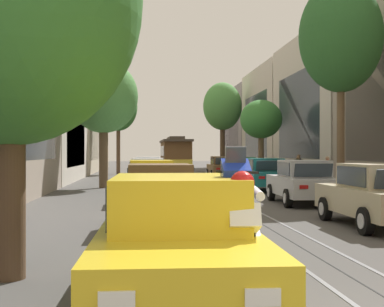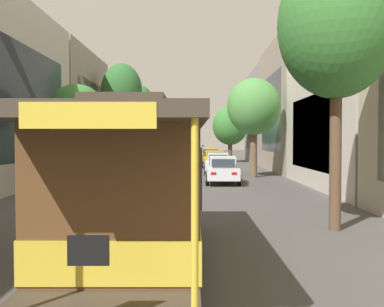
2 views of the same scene
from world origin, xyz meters
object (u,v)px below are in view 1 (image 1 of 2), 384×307
object	(u,v)px
pedestrian_on_left_pavement	(298,168)
pedestrian_crossing_far	(299,166)
parked_car_teal_fourth_right	(264,174)
parked_car_yellow_near_left	(177,243)
motorcycle_with_rider	(239,230)
parked_car_beige_second_right	(378,195)
pedestrian_on_right_pavement	(327,170)
parked_car_yellow_mid_left	(151,182)
parked_car_white_fourth_left	(148,174)
cable_car_trolley	(175,155)
street_tree_kerb_left_near	(9,1)
street_tree_kerb_right_second	(341,37)
street_tree_kerb_left_second	(104,97)
parked_car_brown_second_left	(160,196)
parked_car_silver_mid_right	(303,182)
street_tree_kerb_right_fourth	(222,107)
parked_car_brown_sixth_right	(222,167)
street_tree_kerb_left_mid	(118,107)
parked_car_green_fifth_right	(240,170)
street_tree_kerb_right_mid	(261,120)
parked_car_white_fifth_left	(148,170)

from	to	relation	value
pedestrian_on_left_pavement	pedestrian_crossing_far	distance (m)	1.78
parked_car_teal_fourth_right	pedestrian_on_left_pavement	xyz separation A→B (m)	(3.36, 5.72, 0.12)
parked_car_yellow_near_left	motorcycle_with_rider	world-z (taller)	motorcycle_with_rider
parked_car_yellow_near_left	parked_car_teal_fourth_right	world-z (taller)	same
pedestrian_on_left_pavement	pedestrian_crossing_far	xyz separation A→B (m)	(0.55, 1.70, 0.06)
parked_car_beige_second_right	pedestrian_on_right_pavement	distance (m)	14.81
parked_car_yellow_mid_left	parked_car_white_fourth_left	bearing A→B (deg)	90.22
cable_car_trolley	street_tree_kerb_left_near	bearing A→B (deg)	-96.95
parked_car_beige_second_right	cable_car_trolley	world-z (taller)	cable_car_trolley
street_tree_kerb_right_second	street_tree_kerb_left_second	bearing A→B (deg)	144.61
pedestrian_on_left_pavement	parked_car_yellow_mid_left	bearing A→B (deg)	-127.05
parked_car_brown_second_left	parked_car_beige_second_right	xyz separation A→B (m)	(5.45, -0.05, 0.00)
parked_car_silver_mid_right	pedestrian_on_left_pavement	xyz separation A→B (m)	(3.46, 12.27, 0.12)
parked_car_yellow_near_left	parked_car_silver_mid_right	bearing A→B (deg)	66.86
parked_car_white_fourth_left	street_tree_kerb_left_second	distance (m)	5.20
parked_car_brown_second_left	motorcycle_with_rider	xyz separation A→B (m)	(0.63, -7.10, 0.21)
street_tree_kerb_left_near	street_tree_kerb_right_second	distance (m)	16.75
parked_car_yellow_near_left	parked_car_silver_mid_right	world-z (taller)	same
parked_car_brown_second_left	street_tree_kerb_right_fourth	xyz separation A→B (m)	(7.49, 39.33, 5.54)
parked_car_brown_sixth_right	street_tree_kerb_left_mid	xyz separation A→B (m)	(-7.78, 8.19, 4.96)
street_tree_kerb_left_mid	motorcycle_with_rider	bearing A→B (deg)	-85.67
street_tree_kerb_left_near	cable_car_trolley	distance (m)	41.91
street_tree_kerb_left_near	street_tree_kerb_left_second	size ratio (longest dim) A/B	0.94
street_tree_kerb_left_near	pedestrian_crossing_far	world-z (taller)	street_tree_kerb_left_near
parked_car_beige_second_right	parked_car_brown_second_left	bearing A→B (deg)	179.46
pedestrian_on_right_pavement	street_tree_kerb_left_near	bearing A→B (deg)	-121.32
parked_car_teal_fourth_right	street_tree_kerb_left_second	world-z (taller)	street_tree_kerb_left_second
parked_car_silver_mid_right	parked_car_green_fifth_right	size ratio (longest dim) A/B	1.00
parked_car_beige_second_right	parked_car_brown_sixth_right	size ratio (longest dim) A/B	1.00
street_tree_kerb_left_second	pedestrian_crossing_far	distance (m)	13.18
parked_car_yellow_mid_left	parked_car_white_fourth_left	xyz separation A→B (m)	(-0.03, 6.64, 0.00)
parked_car_green_fifth_right	street_tree_kerb_left_second	distance (m)	9.64
parked_car_yellow_mid_left	street_tree_kerb_left_second	bearing A→B (deg)	104.28
parked_car_teal_fourth_right	pedestrian_on_left_pavement	size ratio (longest dim) A/B	2.69
street_tree_kerb_right_fourth	pedestrian_crossing_far	bearing A→B (deg)	-84.41
parked_car_white_fourth_left	pedestrian_on_right_pavement	size ratio (longest dim) A/B	2.66
parked_car_yellow_mid_left	street_tree_kerb_left_mid	distance (m)	27.63
street_tree_kerb_left_second	pedestrian_on_right_pavement	size ratio (longest dim) A/B	4.05
parked_car_beige_second_right	street_tree_kerb_left_second	world-z (taller)	street_tree_kerb_left_second
parked_car_beige_second_right	street_tree_kerb_right_fourth	size ratio (longest dim) A/B	0.50
parked_car_teal_fourth_right	cable_car_trolley	distance (m)	24.36
motorcycle_with_rider	pedestrian_crossing_far	world-z (taller)	motorcycle_with_rider
motorcycle_with_rider	street_tree_kerb_right_second	bearing A→B (deg)	65.45
street_tree_kerb_right_fourth	pedestrian_crossing_far	world-z (taller)	street_tree_kerb_right_fourth
street_tree_kerb_left_second	street_tree_kerb_right_mid	bearing A→B (deg)	36.02
parked_car_silver_mid_right	parked_car_yellow_mid_left	bearing A→B (deg)	175.70
parked_car_yellow_mid_left	parked_car_green_fifth_right	xyz separation A→B (m)	(5.65, 12.83, 0.00)
parked_car_white_fifth_left	pedestrian_crossing_far	distance (m)	9.45
parked_car_green_fifth_right	street_tree_kerb_left_mid	world-z (taller)	street_tree_kerb_left_mid
street_tree_kerb_right_mid	pedestrian_on_left_pavement	bearing A→B (deg)	-75.30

